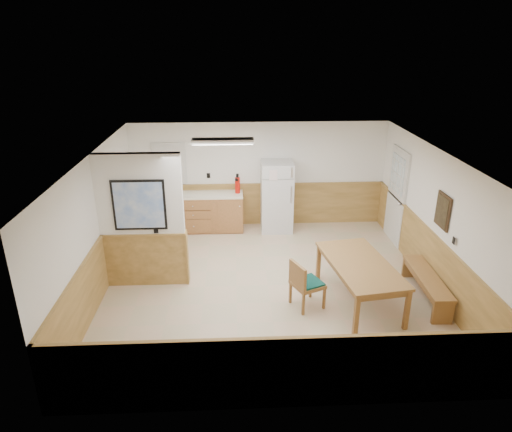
{
  "coord_description": "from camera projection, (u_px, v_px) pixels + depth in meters",
  "views": [
    {
      "loc": [
        -0.58,
        -7.4,
        4.37
      ],
      "look_at": [
        -0.2,
        0.4,
        1.24
      ],
      "focal_mm": 32.0,
      "sensor_mm": 36.0,
      "label": 1
    }
  ],
  "objects": [
    {
      "name": "kitchen_counter",
      "position": [
        209.0,
        211.0,
        10.78
      ],
      "size": [
        2.2,
        0.61,
        1.0
      ],
      "color": "#AC673D",
      "rests_on": "ground"
    },
    {
      "name": "left_wall",
      "position": [
        96.0,
        227.0,
        7.91
      ],
      "size": [
        0.02,
        6.0,
        2.5
      ],
      "primitive_type": "cube",
      "color": "white",
      "rests_on": "ground"
    },
    {
      "name": "wainscot_right",
      "position": [
        428.0,
        258.0,
        8.46
      ],
      "size": [
        0.04,
        6.0,
        1.0
      ],
      "primitive_type": "cube",
      "color": "tan",
      "rests_on": "ground"
    },
    {
      "name": "ceiling",
      "position": [
        269.0,
        154.0,
        7.58
      ],
      "size": [
        6.0,
        6.0,
        0.02
      ],
      "primitive_type": "cube",
      "color": "white",
      "rests_on": "back_wall"
    },
    {
      "name": "partition_wall",
      "position": [
        142.0,
        223.0,
        8.14
      ],
      "size": [
        1.5,
        0.2,
        2.5
      ],
      "color": "white",
      "rests_on": "ground"
    },
    {
      "name": "refrigerator",
      "position": [
        277.0,
        196.0,
        10.66
      ],
      "size": [
        0.74,
        0.72,
        1.65
      ],
      "rotation": [
        0.0,
        0.0,
        -0.01
      ],
      "color": "silver",
      "rests_on": "ground"
    },
    {
      "name": "kitchen_window",
      "position": [
        169.0,
        164.0,
        10.6
      ],
      "size": [
        0.8,
        0.04,
        1.0
      ],
      "color": "silver",
      "rests_on": "back_wall"
    },
    {
      "name": "exterior_door",
      "position": [
        396.0,
        196.0,
        10.02
      ],
      "size": [
        0.07,
        1.02,
        2.15
      ],
      "color": "silver",
      "rests_on": "ground"
    },
    {
      "name": "fluorescent_fixture",
      "position": [
        223.0,
        141.0,
        8.77
      ],
      "size": [
        1.2,
        0.3,
        0.09
      ],
      "color": "silver",
      "rests_on": "ceiling"
    },
    {
      "name": "dining_bench",
      "position": [
        427.0,
        281.0,
        7.98
      ],
      "size": [
        0.42,
        1.65,
        0.45
      ],
      "rotation": [
        0.0,
        0.0,
        -0.04
      ],
      "color": "#A5743C",
      "rests_on": "ground"
    },
    {
      "name": "soap_bottle",
      "position": [
        162.0,
        189.0,
        10.54
      ],
      "size": [
        0.1,
        0.1,
        0.24
      ],
      "primitive_type": "cylinder",
      "rotation": [
        0.0,
        0.0,
        -0.41
      ],
      "color": "#188436",
      "rests_on": "kitchen_counter"
    },
    {
      "name": "wall_painting",
      "position": [
        443.0,
        211.0,
        7.79
      ],
      "size": [
        0.04,
        0.5,
        0.6
      ],
      "color": "#352415",
      "rests_on": "right_wall"
    },
    {
      "name": "wainscot_left",
      "position": [
        103.0,
        265.0,
        8.2
      ],
      "size": [
        0.04,
        6.0,
        1.0
      ],
      "primitive_type": "cube",
      "color": "tan",
      "rests_on": "ground"
    },
    {
      "name": "dining_chair",
      "position": [
        303.0,
        282.0,
        7.66
      ],
      "size": [
        0.79,
        0.68,
        0.85
      ],
      "rotation": [
        0.0,
        0.0,
        0.42
      ],
      "color": "#A5743C",
      "rests_on": "ground"
    },
    {
      "name": "ground",
      "position": [
        268.0,
        285.0,
        8.52
      ],
      "size": [
        6.0,
        6.0,
        0.0
      ],
      "primitive_type": "plane",
      "color": "#C6B38E",
      "rests_on": "ground"
    },
    {
      "name": "back_wall",
      "position": [
        259.0,
        175.0,
        10.83
      ],
      "size": [
        6.0,
        0.02,
        2.5
      ],
      "primitive_type": "cube",
      "color": "white",
      "rests_on": "ground"
    },
    {
      "name": "fire_extinguisher",
      "position": [
        237.0,
        185.0,
        10.6
      ],
      "size": [
        0.15,
        0.15,
        0.46
      ],
      "rotation": [
        0.0,
        0.0,
        0.43
      ],
      "color": "red",
      "rests_on": "kitchen_counter"
    },
    {
      "name": "dining_table",
      "position": [
        360.0,
        268.0,
        7.76
      ],
      "size": [
        1.24,
        2.05,
        0.75
      ],
      "rotation": [
        0.0,
        0.0,
        0.15
      ],
      "color": "#A5743C",
      "rests_on": "ground"
    },
    {
      "name": "wainscot_back",
      "position": [
        259.0,
        205.0,
        11.09
      ],
      "size": [
        6.0,
        0.04,
        1.0
      ],
      "primitive_type": "cube",
      "color": "tan",
      "rests_on": "ground"
    },
    {
      "name": "right_wall",
      "position": [
        435.0,
        220.0,
        8.19
      ],
      "size": [
        0.02,
        6.0,
        2.5
      ],
      "primitive_type": "cube",
      "color": "white",
      "rests_on": "ground"
    }
  ]
}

